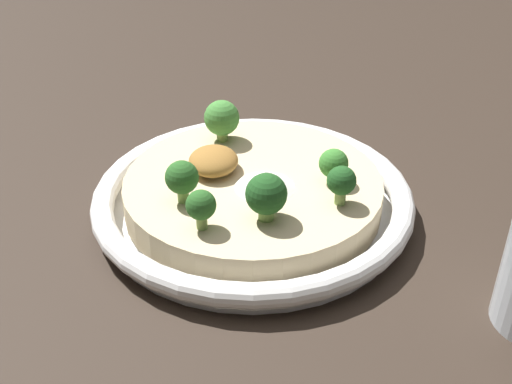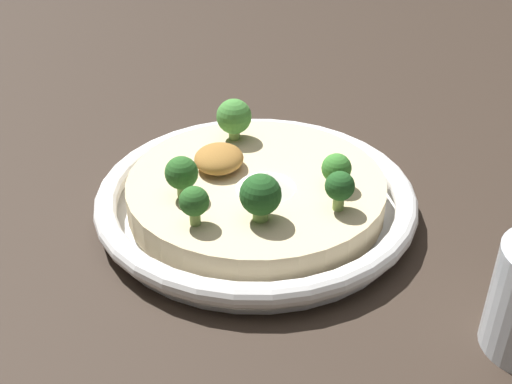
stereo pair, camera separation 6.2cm
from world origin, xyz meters
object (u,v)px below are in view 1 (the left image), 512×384
Objects in this scene: broccoli_left at (270,195)px; broccoli_back at (185,178)px; risotto_bowl at (256,196)px; broccoli_back_left at (205,206)px; broccoli_front_left at (345,182)px; broccoli_front at (337,164)px; broccoli_back_right at (225,119)px.

broccoli_back is at bearing 69.23° from broccoli_left.
risotto_bowl is 7.13× the size of broccoli_left.
broccoli_left is (0.01, -0.05, 0.00)m from broccoli_back_left.
broccoli_front_left is (-0.04, -0.08, 0.04)m from risotto_bowl.
broccoli_front is at bearing -77.03° from broccoli_back.
broccoli_back reaches higher than risotto_bowl.
broccoli_front_left is at bearing -137.80° from broccoli_back_right.
broccoli_left is at bearing -110.77° from broccoli_back.
broccoli_left reaches higher than broccoli_back.
broccoli_back_right is at bearing 42.20° from broccoli_front_left.
broccoli_back reaches higher than broccoli_back_left.
risotto_bowl is 7.71× the size of broccoli_back.
broccoli_back_right is 0.17m from broccoli_front_left.
broccoli_front is 0.85× the size of broccoli_back.
broccoli_front is at bearing 4.49° from broccoli_front_left.
broccoli_back_right reaches higher than broccoli_back.
broccoli_back_right is (0.09, 0.11, 0.01)m from broccoli_front.
broccoli_back reaches higher than broccoli_front_left.
broccoli_front_left is at bearing -175.51° from broccoli_front.
broccoli_back_left is 0.16m from broccoli_back_right.
risotto_bowl is 9.06× the size of broccoli_front.
broccoli_left reaches higher than broccoli_front_left.
broccoli_back_right is at bearing 22.13° from risotto_bowl.
broccoli_back_left is at bearing 106.84° from broccoli_front_left.
broccoli_back_left is at bearing 151.38° from risotto_bowl.
risotto_bowl is 7.00× the size of broccoli_back_right.
risotto_bowl is 8.34× the size of broccoli_front_left.
risotto_bowl is at bearing -58.82° from broccoli_back.
broccoli_back is 0.14m from broccoli_front_left.
broccoli_back is at bearing 88.12° from broccoli_front_left.
broccoli_front is 0.94× the size of broccoli_back_left.
risotto_bowl is 0.10m from broccoli_back_left.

